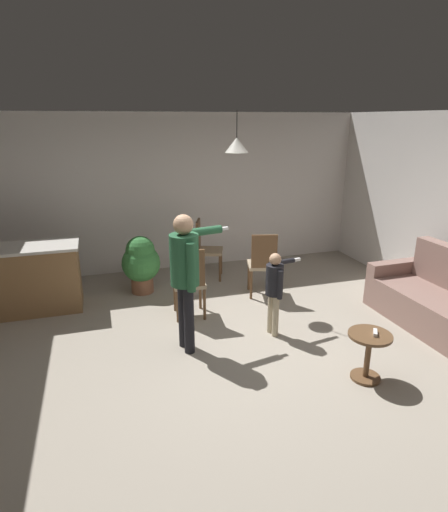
% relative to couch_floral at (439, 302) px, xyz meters
% --- Properties ---
extents(ground, '(7.68, 7.68, 0.00)m').
position_rel_couch_floral_xyz_m(ground, '(-2.60, 0.10, -0.33)').
color(ground, '#9E9384').
extents(wall_back, '(6.40, 0.10, 2.70)m').
position_rel_couch_floral_xyz_m(wall_back, '(-2.60, 3.30, 1.02)').
color(wall_back, silver).
rests_on(wall_back, ground).
extents(couch_floral, '(0.88, 1.81, 1.00)m').
position_rel_couch_floral_xyz_m(couch_floral, '(0.00, 0.00, 0.00)').
color(couch_floral, '#8C6B60').
rests_on(couch_floral, ground).
extents(kitchen_counter, '(1.26, 0.66, 0.95)m').
position_rel_couch_floral_xyz_m(kitchen_counter, '(-5.05, 2.03, 0.15)').
color(kitchen_counter, olive).
rests_on(kitchen_counter, ground).
extents(side_table_by_couch, '(0.44, 0.44, 0.52)m').
position_rel_couch_floral_xyz_m(side_table_by_couch, '(-1.60, -0.76, -0.00)').
color(side_table_by_couch, brown).
rests_on(side_table_by_couch, ground).
extents(person_adult, '(0.76, 0.56, 1.62)m').
position_rel_couch_floral_xyz_m(person_adult, '(-3.24, 0.38, 0.67)').
color(person_adult, black).
rests_on(person_adult, ground).
extents(person_child, '(0.54, 0.37, 1.07)m').
position_rel_couch_floral_xyz_m(person_child, '(-2.14, 0.42, 0.33)').
color(person_child, tan).
rests_on(person_child, ground).
extents(dining_chair_by_counter, '(0.51, 0.51, 1.00)m').
position_rel_couch_floral_xyz_m(dining_chair_by_counter, '(-1.83, 1.57, 0.21)').
color(dining_chair_by_counter, brown).
rests_on(dining_chair_by_counter, ground).
extents(dining_chair_near_wall, '(0.54, 0.54, 1.00)m').
position_rel_couch_floral_xyz_m(dining_chair_near_wall, '(-2.46, 2.58, 0.21)').
color(dining_chair_near_wall, brown).
rests_on(dining_chair_near_wall, ground).
extents(dining_chair_centre_back, '(0.45, 0.45, 1.00)m').
position_rel_couch_floral_xyz_m(dining_chair_centre_back, '(-3.04, 1.17, 0.21)').
color(dining_chair_centre_back, brown).
rests_on(dining_chair_centre_back, ground).
extents(potted_plant_corner, '(0.59, 0.59, 0.90)m').
position_rel_couch_floral_xyz_m(potted_plant_corner, '(-3.56, 2.26, 0.16)').
color(potted_plant_corner, brown).
rests_on(potted_plant_corner, ground).
extents(spare_remote_on_table, '(0.10, 0.13, 0.04)m').
position_rel_couch_floral_xyz_m(spare_remote_on_table, '(-1.56, -0.77, 0.21)').
color(spare_remote_on_table, white).
rests_on(spare_remote_on_table, side_table_by_couch).
extents(ceiling_light_pendant, '(0.32, 0.32, 0.55)m').
position_rel_couch_floral_xyz_m(ceiling_light_pendant, '(-2.24, 1.62, 1.92)').
color(ceiling_light_pendant, silver).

